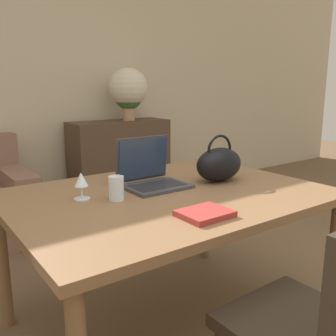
# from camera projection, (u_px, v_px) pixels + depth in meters

# --- Properties ---
(wall_back) EXTENTS (10.00, 0.06, 2.70)m
(wall_back) POSITION_uv_depth(u_px,v_px,m) (20.00, 73.00, 3.48)
(wall_back) COLOR beige
(wall_back) RESTS_ON ground_plane
(dining_table) EXTENTS (1.49, 1.10, 0.73)m
(dining_table) POSITION_uv_depth(u_px,v_px,m) (168.00, 205.00, 1.84)
(dining_table) COLOR brown
(dining_table) RESTS_ON ground_plane
(chair) EXTENTS (0.44, 0.44, 0.89)m
(chair) POSITION_uv_depth(u_px,v_px,m) (321.00, 324.00, 1.17)
(chair) COLOR #2D2319
(chair) RESTS_ON ground_plane
(sideboard) EXTENTS (1.02, 0.40, 0.88)m
(sideboard) POSITION_uv_depth(u_px,v_px,m) (120.00, 163.00, 3.94)
(sideboard) COLOR #4C3828
(sideboard) RESTS_ON ground_plane
(laptop) EXTENTS (0.31, 0.27, 0.25)m
(laptop) POSITION_uv_depth(u_px,v_px,m) (150.00, 173.00, 1.93)
(laptop) COLOR #38383D
(laptop) RESTS_ON dining_table
(drinking_glass) EXTENTS (0.07, 0.07, 0.11)m
(drinking_glass) POSITION_uv_depth(u_px,v_px,m) (116.00, 188.00, 1.68)
(drinking_glass) COLOR silver
(drinking_glass) RESTS_ON dining_table
(wine_glass) EXTENTS (0.07, 0.07, 0.13)m
(wine_glass) POSITION_uv_depth(u_px,v_px,m) (81.00, 182.00, 1.69)
(wine_glass) COLOR silver
(wine_glass) RESTS_ON dining_table
(handbag) EXTENTS (0.28, 0.17, 0.25)m
(handbag) POSITION_uv_depth(u_px,v_px,m) (219.00, 164.00, 2.02)
(handbag) COLOR black
(handbag) RESTS_ON dining_table
(flower_vase) EXTENTS (0.39, 0.39, 0.53)m
(flower_vase) POSITION_uv_depth(u_px,v_px,m) (128.00, 90.00, 3.81)
(flower_vase) COLOR tan
(flower_vase) RESTS_ON sideboard
(book) EXTENTS (0.20, 0.16, 0.02)m
(book) POSITION_uv_depth(u_px,v_px,m) (205.00, 214.00, 1.48)
(book) COLOR maroon
(book) RESTS_ON dining_table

